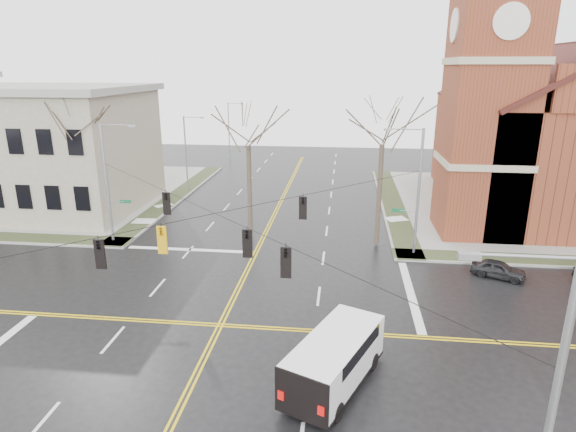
# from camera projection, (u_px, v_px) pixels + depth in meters

# --- Properties ---
(ground) EXTENTS (120.00, 120.00, 0.00)m
(ground) POSITION_uv_depth(u_px,v_px,m) (220.00, 325.00, 25.47)
(ground) COLOR black
(ground) RESTS_ON ground
(sidewalks) EXTENTS (80.00, 80.00, 0.17)m
(sidewalks) POSITION_uv_depth(u_px,v_px,m) (220.00, 324.00, 25.45)
(sidewalks) COLOR gray
(sidewalks) RESTS_ON ground
(road_markings) EXTENTS (100.00, 100.00, 0.01)m
(road_markings) POSITION_uv_depth(u_px,v_px,m) (220.00, 325.00, 25.47)
(road_markings) COLOR gold
(road_markings) RESTS_ON ground
(church) EXTENTS (24.28, 27.48, 27.50)m
(church) POSITION_uv_depth(u_px,v_px,m) (550.00, 120.00, 43.72)
(church) COLOR brown
(church) RESTS_ON ground
(civic_building_a) EXTENTS (18.00, 14.00, 11.00)m
(civic_building_a) POSITION_uv_depth(u_px,v_px,m) (43.00, 151.00, 45.25)
(civic_building_a) COLOR gray
(civic_building_a) RESTS_ON ground
(signal_pole_ne) EXTENTS (2.75, 0.22, 9.00)m
(signal_pole_ne) POSITION_uv_depth(u_px,v_px,m) (416.00, 188.00, 33.65)
(signal_pole_ne) COLOR gray
(signal_pole_ne) RESTS_ON ground
(signal_pole_nw) EXTENTS (2.75, 0.22, 9.00)m
(signal_pole_nw) POSITION_uv_depth(u_px,v_px,m) (109.00, 180.00, 36.16)
(signal_pole_nw) COLOR gray
(signal_pole_nw) RESTS_ON ground
(signal_pole_se) EXTENTS (2.75, 0.22, 9.00)m
(signal_pole_se) POSITION_uv_depth(u_px,v_px,m) (544.00, 413.00, 11.84)
(signal_pole_se) COLOR gray
(signal_pole_se) RESTS_ON ground
(span_wires) EXTENTS (23.02, 23.02, 0.03)m
(span_wires) POSITION_uv_depth(u_px,v_px,m) (215.00, 213.00, 23.63)
(span_wires) COLOR black
(span_wires) RESTS_ON ground
(traffic_signals) EXTENTS (8.21, 8.26, 1.30)m
(traffic_signals) POSITION_uv_depth(u_px,v_px,m) (212.00, 232.00, 23.22)
(traffic_signals) COLOR black
(traffic_signals) RESTS_ON ground
(streetlight_north_a) EXTENTS (2.30, 0.20, 8.00)m
(streetlight_north_a) POSITION_uv_depth(u_px,v_px,m) (187.00, 150.00, 51.88)
(streetlight_north_a) COLOR gray
(streetlight_north_a) RESTS_ON ground
(streetlight_north_b) EXTENTS (2.30, 0.20, 8.00)m
(streetlight_north_b) POSITION_uv_depth(u_px,v_px,m) (230.00, 128.00, 70.85)
(streetlight_north_b) COLOR gray
(streetlight_north_b) RESTS_ON ground
(cargo_van) EXTENTS (4.48, 6.31, 2.25)m
(cargo_van) POSITION_uv_depth(u_px,v_px,m) (337.00, 355.00, 20.51)
(cargo_van) COLOR white
(cargo_van) RESTS_ON ground
(parked_car_a) EXTENTS (3.59, 2.58, 1.13)m
(parked_car_a) POSITION_uv_depth(u_px,v_px,m) (498.00, 269.00, 31.12)
(parked_car_a) COLOR black
(parked_car_a) RESTS_ON ground
(tree_nw_far) EXTENTS (4.00, 4.00, 11.68)m
(tree_nw_far) POSITION_uv_depth(u_px,v_px,m) (80.00, 130.00, 37.11)
(tree_nw_far) COLOR #3C2F26
(tree_nw_far) RESTS_ON ground
(tree_nw_near) EXTENTS (4.00, 4.00, 10.67)m
(tree_nw_near) POSITION_uv_depth(u_px,v_px,m) (248.00, 140.00, 36.76)
(tree_nw_near) COLOR #3C2F26
(tree_nw_near) RESTS_ON ground
(tree_ne) EXTENTS (4.00, 4.00, 11.37)m
(tree_ne) POSITION_uv_depth(u_px,v_px,m) (382.00, 138.00, 34.49)
(tree_ne) COLOR #3C2F26
(tree_ne) RESTS_ON ground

